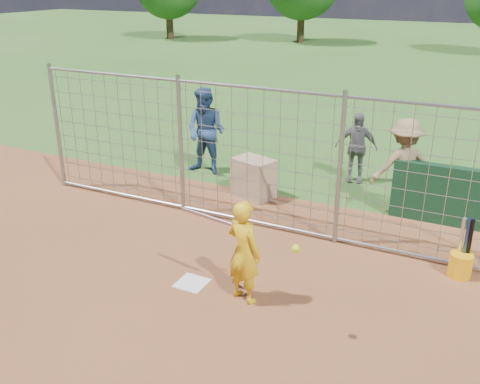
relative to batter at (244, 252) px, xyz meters
The scene contains 11 objects.
ground 1.15m from the batter, 165.78° to the left, with size 100.00×100.00×0.00m, color #2D591E.
home_plate 1.13m from the batter, behind, with size 0.43×0.43×0.02m, color silver.
dugout_wall 4.59m from the batter, 56.26° to the left, with size 2.60×0.20×1.10m, color #11381E.
batter is the anchor object (origin of this frame).
bystander_a 5.23m from the batter, 124.97° to the left, with size 0.95×0.74×1.95m, color navy.
bystander_b 5.24m from the batter, 88.13° to the left, with size 0.90×0.38×1.54m, color slate.
bystander_c 4.25m from the batter, 71.24° to the left, with size 1.17×0.68×1.82m, color olive.
equipment_bin 3.78m from the batter, 112.61° to the left, with size 0.80×0.55×0.80m, color tan.
equipment_in_play 0.57m from the batter, 117.67° to the right, with size 1.87×0.51×0.10m.
bucket_with_bats 3.35m from the batter, 36.56° to the left, with size 0.34×0.34×0.98m.
backstop_fence 2.43m from the batter, 111.02° to the left, with size 9.08×0.08×2.60m.
Camera 1 is at (3.61, -5.97, 4.23)m, focal length 40.00 mm.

